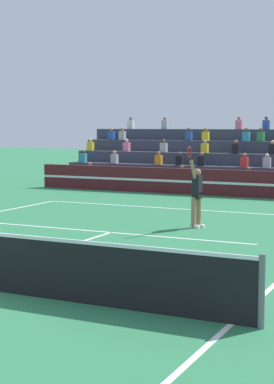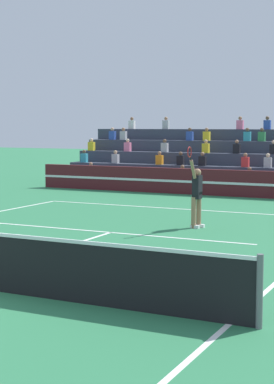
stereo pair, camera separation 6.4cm
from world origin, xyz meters
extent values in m
cube|color=white|center=(0.00, 11.90, 0.00)|extent=(11.00, 0.10, 0.01)
cube|color=white|center=(5.50, 0.00, 0.00)|extent=(0.10, 23.80, 0.01)
cube|color=white|center=(0.00, 6.43, 0.00)|extent=(8.25, 0.10, 0.01)
cylinder|color=slate|center=(5.95, 0.00, 0.55)|extent=(0.10, 0.10, 1.10)
cube|color=#51191E|center=(0.00, 16.59, 0.55)|extent=(18.00, 0.24, 1.10)
cube|color=white|center=(0.00, 16.46, 0.55)|extent=(18.00, 0.02, 0.10)
cube|color=#383D4C|center=(0.00, 17.87, 0.28)|extent=(17.59, 0.95, 0.55)
cube|color=black|center=(0.63, 17.70, 0.77)|extent=(0.32, 0.22, 0.44)
sphere|color=brown|center=(0.63, 17.70, 1.09)|extent=(0.18, 0.18, 0.18)
cube|color=teal|center=(-7.20, 17.70, 0.77)|extent=(0.32, 0.22, 0.44)
sphere|color=#9E7051|center=(-7.20, 17.70, 1.09)|extent=(0.18, 0.18, 0.18)
cube|color=yellow|center=(-2.46, 17.70, 0.77)|extent=(0.32, 0.22, 0.44)
sphere|color=brown|center=(-2.46, 17.70, 1.09)|extent=(0.18, 0.18, 0.18)
cube|color=#383D4C|center=(0.00, 18.82, 0.55)|extent=(17.59, 0.95, 1.10)
cube|color=red|center=(0.16, 18.65, 1.32)|extent=(0.32, 0.22, 0.44)
sphere|color=#9E7051|center=(0.16, 18.65, 1.64)|extent=(0.18, 0.18, 0.18)
cube|color=teal|center=(-8.14, 18.65, 1.32)|extent=(0.32, 0.22, 0.44)
sphere|color=brown|center=(-8.14, 18.65, 1.64)|extent=(0.18, 0.18, 0.18)
cube|color=#B2B2B7|center=(1.17, 18.65, 1.32)|extent=(0.32, 0.22, 0.44)
sphere|color=beige|center=(1.17, 18.65, 1.64)|extent=(0.18, 0.18, 0.18)
cube|color=black|center=(-1.86, 18.65, 1.32)|extent=(0.32, 0.22, 0.44)
sphere|color=#9E7051|center=(-1.86, 18.65, 1.64)|extent=(0.18, 0.18, 0.18)
cube|color=black|center=(-2.94, 18.65, 1.32)|extent=(0.32, 0.22, 0.44)
sphere|color=brown|center=(-2.94, 18.65, 1.64)|extent=(0.18, 0.18, 0.18)
cube|color=#B2B2B7|center=(-6.37, 18.65, 1.32)|extent=(0.32, 0.22, 0.44)
sphere|color=tan|center=(-6.37, 18.65, 1.64)|extent=(0.18, 0.18, 0.18)
cube|color=orange|center=(-4.01, 18.65, 1.32)|extent=(0.32, 0.22, 0.44)
sphere|color=#9E7051|center=(-4.01, 18.65, 1.64)|extent=(0.18, 0.18, 0.18)
cube|color=#383D4C|center=(0.00, 19.77, 0.83)|extent=(17.59, 0.95, 1.65)
cube|color=yellow|center=(-8.27, 19.60, 1.87)|extent=(0.32, 0.22, 0.44)
sphere|color=beige|center=(-8.27, 19.60, 2.19)|extent=(0.18, 0.18, 0.18)
cube|color=#B2B2B7|center=(-4.17, 19.60, 1.87)|extent=(0.32, 0.22, 0.44)
sphere|color=brown|center=(-4.17, 19.60, 2.19)|extent=(0.18, 0.18, 0.18)
cube|color=black|center=(1.17, 19.60, 1.87)|extent=(0.32, 0.22, 0.44)
sphere|color=beige|center=(1.17, 19.60, 2.19)|extent=(0.18, 0.18, 0.18)
cube|color=pink|center=(-6.19, 19.60, 1.87)|extent=(0.32, 0.22, 0.44)
sphere|color=beige|center=(-6.19, 19.60, 2.19)|extent=(0.18, 0.18, 0.18)
cube|color=yellow|center=(-2.06, 19.60, 1.87)|extent=(0.32, 0.22, 0.44)
sphere|color=tan|center=(-2.06, 19.60, 2.19)|extent=(0.18, 0.18, 0.18)
cube|color=black|center=(-0.54, 19.60, 1.87)|extent=(0.32, 0.22, 0.44)
sphere|color=#9E7051|center=(-0.54, 19.60, 2.19)|extent=(0.18, 0.18, 0.18)
cube|color=#383D4C|center=(0.00, 20.72, 1.10)|extent=(17.59, 0.95, 2.20)
cube|color=yellow|center=(-2.37, 20.55, 2.42)|extent=(0.32, 0.22, 0.44)
sphere|color=#9E7051|center=(-2.37, 20.55, 2.74)|extent=(0.18, 0.18, 0.18)
cube|color=#338C4C|center=(0.36, 20.55, 2.42)|extent=(0.32, 0.22, 0.44)
sphere|color=brown|center=(0.36, 20.55, 2.74)|extent=(0.18, 0.18, 0.18)
cube|color=#B2B2B7|center=(-6.91, 20.55, 2.42)|extent=(0.32, 0.22, 0.44)
sphere|color=#9E7051|center=(-6.91, 20.55, 2.74)|extent=(0.18, 0.18, 0.18)
cube|color=#2D4CA5|center=(-7.56, 20.55, 2.42)|extent=(0.32, 0.22, 0.44)
sphere|color=tan|center=(-7.56, 20.55, 2.74)|extent=(0.18, 0.18, 0.18)
cube|color=#2D4CA5|center=(-3.24, 20.55, 2.42)|extent=(0.32, 0.22, 0.44)
sphere|color=brown|center=(-3.24, 20.55, 2.74)|extent=(0.18, 0.18, 0.18)
cube|color=teal|center=(-0.34, 20.55, 2.42)|extent=(0.32, 0.22, 0.44)
sphere|color=brown|center=(-0.34, 20.55, 2.74)|extent=(0.18, 0.18, 0.18)
cube|color=#383D4C|center=(0.00, 21.67, 1.38)|extent=(17.59, 0.95, 2.75)
cube|color=#2D4CA5|center=(0.36, 21.50, 2.97)|extent=(0.32, 0.22, 0.44)
sphere|color=brown|center=(0.36, 21.50, 3.29)|extent=(0.18, 0.18, 0.18)
cube|color=#B2B2B7|center=(-4.94, 21.50, 2.97)|extent=(0.32, 0.22, 0.44)
sphere|color=#9E7051|center=(-4.94, 21.50, 3.29)|extent=(0.18, 0.18, 0.18)
cube|color=silver|center=(-6.90, 21.50, 2.97)|extent=(0.32, 0.22, 0.44)
sphere|color=brown|center=(-6.90, 21.50, 3.29)|extent=(0.18, 0.18, 0.18)
cube|color=pink|center=(-0.99, 21.50, 2.97)|extent=(0.32, 0.22, 0.44)
sphere|color=#9E7051|center=(-0.99, 21.50, 3.29)|extent=(0.18, 0.18, 0.18)
cylinder|color=#9E7051|center=(1.85, 8.37, 0.45)|extent=(0.14, 0.14, 0.90)
cylinder|color=#9E7051|center=(1.78, 8.14, 0.45)|extent=(0.14, 0.14, 0.90)
cube|color=black|center=(1.84, 8.27, 0.94)|extent=(0.21, 0.33, 0.20)
cube|color=black|center=(1.84, 8.27, 1.24)|extent=(0.21, 0.37, 0.56)
sphere|color=#9E7051|center=(1.84, 8.27, 1.60)|extent=(0.22, 0.22, 0.22)
cube|color=white|center=(1.89, 8.37, 0.04)|extent=(0.26, 0.13, 0.09)
cube|color=white|center=(1.82, 8.15, 0.04)|extent=(0.26, 0.13, 0.09)
cylinder|color=#9E7051|center=(1.83, 8.51, 1.18)|extent=(0.09, 0.09, 0.56)
cylinder|color=#9E7051|center=(1.85, 7.89, 1.72)|extent=(0.10, 0.39, 0.56)
cylinder|color=black|center=(1.85, 7.68, 2.06)|extent=(0.04, 0.14, 0.20)
torus|color=#B21E1E|center=(1.86, 7.59, 2.21)|extent=(0.04, 0.42, 0.42)
sphere|color=#C6DB33|center=(0.66, 2.78, 0.03)|extent=(0.07, 0.07, 0.07)
camera|label=1|loc=(8.30, -8.95, 2.95)|focal=60.00mm
camera|label=2|loc=(8.36, -8.92, 2.95)|focal=60.00mm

